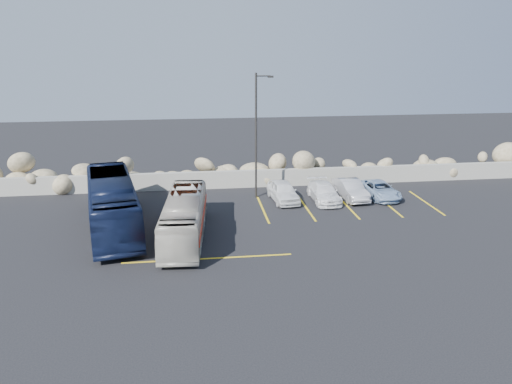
{
  "coord_description": "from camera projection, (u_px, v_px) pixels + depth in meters",
  "views": [
    {
      "loc": [
        -1.52,
        -21.53,
        9.84
      ],
      "look_at": [
        1.79,
        4.0,
        2.04
      ],
      "focal_mm": 35.0,
      "sensor_mm": 36.0,
      "label": 1
    }
  ],
  "objects": [
    {
      "name": "car_d",
      "position": [
        379.0,
        190.0,
        32.6
      ],
      "size": [
        2.07,
        3.96,
        1.07
      ],
      "primitive_type": "imported",
      "rotation": [
        0.0,
        0.0,
        0.08
      ],
      "color": "#8CA6C6",
      "rests_on": "ground"
    },
    {
      "name": "car_a",
      "position": [
        283.0,
        191.0,
        31.91
      ],
      "size": [
        1.83,
        3.84,
        1.27
      ],
      "primitive_type": "imported",
      "rotation": [
        0.0,
        0.0,
        0.09
      ],
      "color": "white",
      "rests_on": "ground"
    },
    {
      "name": "car_c",
      "position": [
        324.0,
        192.0,
        31.94
      ],
      "size": [
        1.6,
        3.9,
        1.13
      ],
      "primitive_type": "imported",
      "rotation": [
        0.0,
        0.0,
        0.0
      ],
      "color": "white",
      "rests_on": "ground"
    },
    {
      "name": "tour_coach",
      "position": [
        112.0,
        204.0,
        27.04
      ],
      "size": [
        4.28,
        10.35,
        2.81
      ],
      "primitive_type": "imported",
      "rotation": [
        0.0,
        0.0,
        0.2
      ],
      "color": "#0F1733",
      "rests_on": "ground"
    },
    {
      "name": "ground",
      "position": [
        229.0,
        259.0,
        23.47
      ],
      "size": [
        90.0,
        90.0,
        0.0
      ],
      "primitive_type": "plane",
      "color": "black",
      "rests_on": "ground"
    },
    {
      "name": "vintage_bus",
      "position": [
        184.0,
        218.0,
        25.7
      ],
      "size": [
        2.51,
        8.22,
        2.26
      ],
      "primitive_type": "imported",
      "rotation": [
        0.0,
        0.0,
        -0.08
      ],
      "color": "beige",
      "rests_on": "ground"
    },
    {
      "name": "seawall",
      "position": [
        216.0,
        180.0,
        34.69
      ],
      "size": [
        60.0,
        0.4,
        1.2
      ],
      "primitive_type": "cube",
      "color": "gray",
      "rests_on": "ground"
    },
    {
      "name": "car_b",
      "position": [
        350.0,
        189.0,
        32.39
      ],
      "size": [
        1.61,
        3.83,
        1.23
      ],
      "primitive_type": "imported",
      "rotation": [
        0.0,
        0.0,
        0.08
      ],
      "color": "#ADADB2",
      "rests_on": "ground"
    },
    {
      "name": "riprap_pile",
      "position": [
        215.0,
        166.0,
        35.62
      ],
      "size": [
        54.0,
        2.8,
        2.6
      ],
      "primitive_type": null,
      "color": "#8C7E5B",
      "rests_on": "ground"
    },
    {
      "name": "lamppost",
      "position": [
        257.0,
        133.0,
        31.56
      ],
      "size": [
        1.14,
        0.18,
        8.0
      ],
      "color": "#302E2B",
      "rests_on": "ground"
    },
    {
      "name": "parking_lines",
      "position": [
        301.0,
        216.0,
        29.33
      ],
      "size": [
        18.16,
        9.36,
        0.01
      ],
      "color": "yellow",
      "rests_on": "ground"
    }
  ]
}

